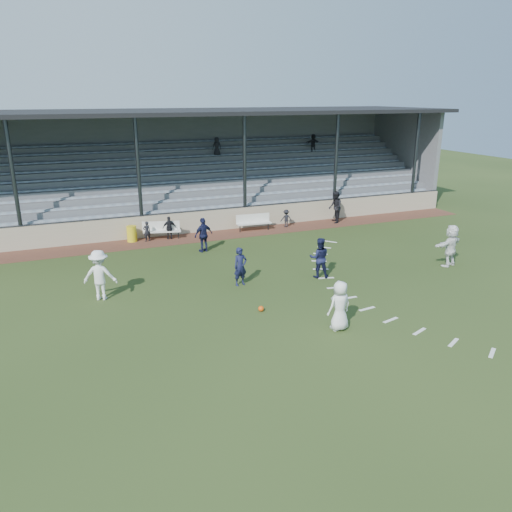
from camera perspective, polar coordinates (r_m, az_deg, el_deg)
The scene contains 19 objects.
ground at distance 18.34m, azimuth 2.94°, elevation -6.11°, with size 90.00×90.00×0.00m, color #2A3B18.
cinder_track at distance 27.65m, azimuth -6.23°, elevation 2.20°, with size 34.00×2.00×0.02m, color #532D21.
retaining_wall at distance 28.48m, azimuth -6.85°, elevation 3.87°, with size 34.00×0.18×1.20m, color tan.
bench_left at distance 27.44m, azimuth -10.75°, elevation 3.10°, with size 2.04×0.94×0.95m.
bench_right at distance 28.64m, azimuth -0.30°, elevation 4.05°, with size 2.02×0.58×0.95m.
trash_bin at distance 27.29m, azimuth -14.01°, elevation 2.49°, with size 0.52×0.52×0.84m, color gold.
football at distance 18.12m, azimuth 0.58°, elevation -6.04°, with size 0.20×0.20×0.20m, color #EB500D.
player_white_lead at distance 16.73m, azimuth 9.54°, elevation -5.62°, with size 0.83×0.54×1.70m, color white.
player_navy_lead at distance 20.32m, azimuth -1.80°, elevation -1.22°, with size 0.58×0.38×1.60m, color #15183A.
player_navy_mid at distance 21.34m, azimuth 7.25°, elevation -0.20°, with size 0.85×0.66×1.75m, color #15183A.
player_white_wing at distance 19.75m, azimuth -17.43°, elevation -2.10°, with size 1.26×0.73×1.95m, color white.
player_navy_wing at distance 24.81m, azimuth -6.01°, elevation 2.41°, with size 1.01×0.42×1.73m, color #15183A.
player_white_back at distance 24.26m, azimuth 21.35°, elevation 1.14°, with size 1.79×0.57×1.93m, color white.
official at distance 30.75m, azimuth 9.04°, elevation 5.54°, with size 0.93×0.72×1.91m, color black.
sub_left_near at distance 27.09m, azimuth -12.37°, elevation 2.77°, with size 0.40×0.26×1.09m, color black.
sub_left_far at distance 27.27m, azimuth -9.87°, elevation 3.19°, with size 0.73×0.30×1.25m, color black.
sub_right at distance 29.48m, azimuth 3.46°, elevation 4.32°, with size 0.67×0.39×1.04m, color black.
grandstand at distance 32.64m, azimuth -9.18°, elevation 8.44°, with size 34.60×9.00×6.61m.
penalty_arc at distance 20.30m, azimuth 13.59°, elevation -4.15°, with size 3.89×14.63×0.01m.
Camera 1 is at (-7.13, -15.15, 7.47)m, focal length 35.00 mm.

